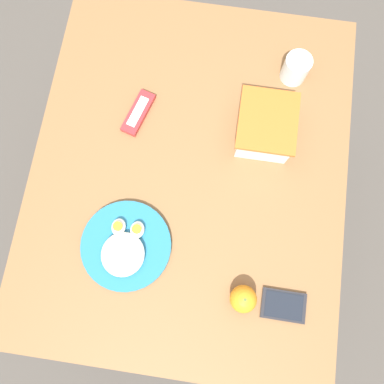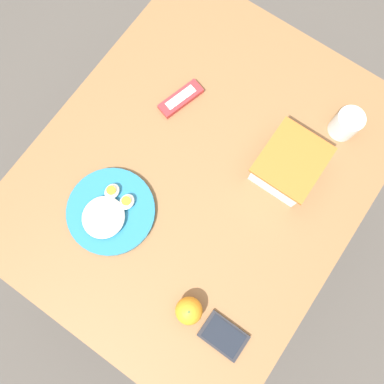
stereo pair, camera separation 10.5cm
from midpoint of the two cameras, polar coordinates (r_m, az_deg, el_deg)
The scene contains 8 objects.
ground_plane at distance 1.84m, azimuth 2.38°, elevation -3.55°, with size 10.00×10.00×0.00m, color #4C4742.
table at distance 1.20m, azimuth 3.64°, elevation 1.37°, with size 1.14×0.93×0.75m.
food_container at distance 1.11m, azimuth 17.08°, elevation 3.34°, with size 0.19×0.17×0.10m.
orange_fruit at distance 1.03m, azimuth 2.53°, elevation -18.30°, with size 0.07×0.07×0.07m.
rice_plate at distance 1.07m, azimuth -9.80°, elevation -3.64°, with size 0.25×0.25×0.05m.
candy_bar at distance 1.17m, azimuth 0.85°, elevation 13.50°, with size 0.15×0.09×0.02m.
cell_phone at distance 1.08m, azimuth 7.78°, elevation -21.54°, with size 0.08×0.12×0.01m.
drinking_glass at distance 1.21m, azimuth 24.77°, elevation 8.88°, with size 0.08×0.08×0.08m.
Camera 2 is at (0.26, 0.15, 1.81)m, focal length 35.00 mm.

